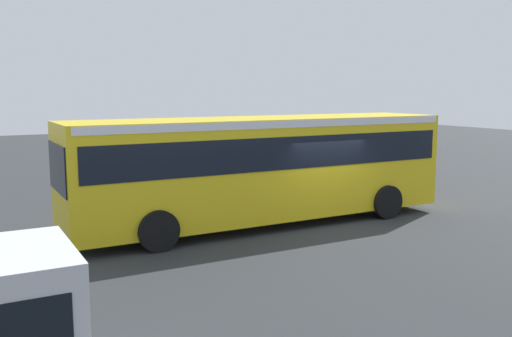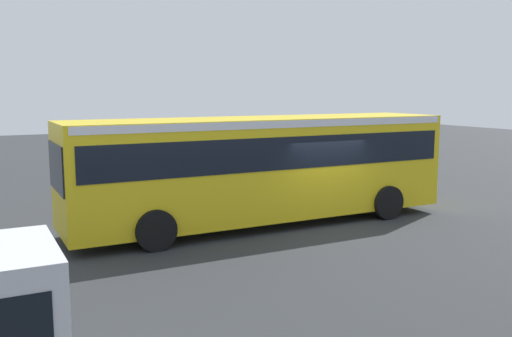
{
  "view_description": "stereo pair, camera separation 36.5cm",
  "coord_description": "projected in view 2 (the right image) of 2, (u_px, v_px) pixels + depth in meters",
  "views": [
    {
      "loc": [
        9.37,
        13.04,
        3.93
      ],
      "look_at": [
        1.44,
        -1.38,
        1.6
      ],
      "focal_mm": 38.67,
      "sensor_mm": 36.0,
      "label": 1
    },
    {
      "loc": [
        9.05,
        13.21,
        3.93
      ],
      "look_at": [
        1.44,
        -1.38,
        1.6
      ],
      "focal_mm": 38.67,
      "sensor_mm": 36.0,
      "label": 2
    }
  ],
  "objects": [
    {
      "name": "city_bus",
      "position": [
        262.0,
        161.0,
        16.19
      ],
      "size": [
        11.54,
        2.85,
        3.15
      ],
      "color": "yellow",
      "rests_on": "ground"
    },
    {
      "name": "lane_dash_left",
      "position": [
        321.0,
        201.0,
        19.74
      ],
      "size": [
        2.0,
        0.2,
        0.01
      ],
      "primitive_type": "cube",
      "color": "silver",
      "rests_on": "ground"
    },
    {
      "name": "lane_dash_centre",
      "position": [
        219.0,
        212.0,
        17.91
      ],
      "size": [
        2.0,
        0.2,
        0.01
      ],
      "primitive_type": "cube",
      "color": "silver",
      "rests_on": "ground"
    },
    {
      "name": "lane_dash_leftmost",
      "position": [
        406.0,
        192.0,
        21.58
      ],
      "size": [
        2.0,
        0.2,
        0.01
      ],
      "primitive_type": "cube",
      "color": "silver",
      "rests_on": "ground"
    },
    {
      "name": "ground",
      "position": [
        321.0,
        225.0,
        16.29
      ],
      "size": [
        80.0,
        80.0,
        0.0
      ],
      "primitive_type": "plane",
      "color": "#2D3033"
    },
    {
      "name": "lane_dash_right",
      "position": [
        94.0,
        226.0,
        16.08
      ],
      "size": [
        2.0,
        0.2,
        0.01
      ],
      "primitive_type": "cube",
      "color": "silver",
      "rests_on": "ground"
    },
    {
      "name": "pedestrian",
      "position": [
        265.0,
        176.0,
        19.79
      ],
      "size": [
        0.38,
        0.38,
        1.79
      ],
      "color": "#2D2D38",
      "rests_on": "ground"
    },
    {
      "name": "traffic_sign",
      "position": [
        410.0,
        140.0,
        22.92
      ],
      "size": [
        0.08,
        0.6,
        2.8
      ],
      "color": "slate",
      "rests_on": "ground"
    }
  ]
}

